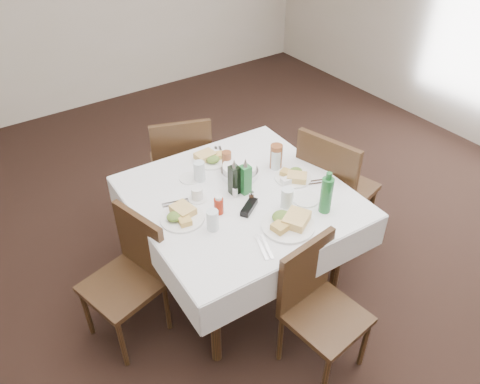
{
  "coord_description": "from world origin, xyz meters",
  "views": [
    {
      "loc": [
        -1.36,
        -1.65,
        2.51
      ],
      "look_at": [
        -0.07,
        0.2,
        0.8
      ],
      "focal_mm": 35.0,
      "sensor_mm": 36.0,
      "label": 1
    }
  ],
  "objects_px": {
    "dining_table": "(240,205)",
    "coffee_mug": "(197,194)",
    "chair_west": "(131,270)",
    "water_s": "(287,199)",
    "chair_south": "(316,300)",
    "bread_basket": "(240,171)",
    "ketchup_bottle": "(219,205)",
    "water_n": "(199,171)",
    "green_bottle": "(326,194)",
    "water_e": "(276,159)",
    "oil_cruet_dark": "(234,179)",
    "water_w": "(213,220)",
    "chair_north": "(182,162)",
    "oil_cruet_green": "(245,178)",
    "chair_east": "(332,185)"
  },
  "relations": [
    {
      "from": "dining_table",
      "to": "coffee_mug",
      "type": "height_order",
      "value": "coffee_mug"
    },
    {
      "from": "chair_west",
      "to": "water_s",
      "type": "relative_size",
      "value": 6.2
    },
    {
      "from": "chair_south",
      "to": "bread_basket",
      "type": "xyz_separation_m",
      "value": [
        0.1,
        0.89,
        0.32
      ]
    },
    {
      "from": "bread_basket",
      "to": "ketchup_bottle",
      "type": "xyz_separation_m",
      "value": [
        -0.31,
        -0.24,
        0.02
      ]
    },
    {
      "from": "water_s",
      "to": "dining_table",
      "type": "bearing_deg",
      "value": 120.39
    },
    {
      "from": "water_n",
      "to": "chair_south",
      "type": "bearing_deg",
      "value": -82.5
    },
    {
      "from": "water_s",
      "to": "green_bottle",
      "type": "relative_size",
      "value": 0.51
    },
    {
      "from": "water_n",
      "to": "water_e",
      "type": "bearing_deg",
      "value": -19.16
    },
    {
      "from": "bread_basket",
      "to": "green_bottle",
      "type": "xyz_separation_m",
      "value": [
        0.21,
        -0.58,
        0.08
      ]
    },
    {
      "from": "water_n",
      "to": "oil_cruet_dark",
      "type": "bearing_deg",
      "value": -66.15
    },
    {
      "from": "water_s",
      "to": "oil_cruet_dark",
      "type": "bearing_deg",
      "value": 119.63
    },
    {
      "from": "dining_table",
      "to": "chair_west",
      "type": "distance_m",
      "value": 0.76
    },
    {
      "from": "water_n",
      "to": "water_s",
      "type": "bearing_deg",
      "value": -62.86
    },
    {
      "from": "oil_cruet_dark",
      "to": "coffee_mug",
      "type": "relative_size",
      "value": 2.16
    },
    {
      "from": "water_s",
      "to": "water_w",
      "type": "relative_size",
      "value": 1.08
    },
    {
      "from": "chair_north",
      "to": "water_w",
      "type": "relative_size",
      "value": 7.37
    },
    {
      "from": "water_e",
      "to": "chair_north",
      "type": "bearing_deg",
      "value": 113.93
    },
    {
      "from": "bread_basket",
      "to": "oil_cruet_green",
      "type": "distance_m",
      "value": 0.2
    },
    {
      "from": "water_s",
      "to": "bread_basket",
      "type": "bearing_deg",
      "value": 95.22
    },
    {
      "from": "water_s",
      "to": "coffee_mug",
      "type": "height_order",
      "value": "water_s"
    },
    {
      "from": "chair_west",
      "to": "water_e",
      "type": "relative_size",
      "value": 6.16
    },
    {
      "from": "chair_west",
      "to": "water_n",
      "type": "distance_m",
      "value": 0.74
    },
    {
      "from": "green_bottle",
      "to": "chair_west",
      "type": "bearing_deg",
      "value": 155.74
    },
    {
      "from": "water_n",
      "to": "oil_cruet_dark",
      "type": "xyz_separation_m",
      "value": [
        0.11,
        -0.24,
        0.04
      ]
    },
    {
      "from": "dining_table",
      "to": "oil_cruet_green",
      "type": "distance_m",
      "value": 0.19
    },
    {
      "from": "bread_basket",
      "to": "oil_cruet_dark",
      "type": "xyz_separation_m",
      "value": [
        -0.13,
        -0.13,
        0.07
      ]
    },
    {
      "from": "water_n",
      "to": "bread_basket",
      "type": "xyz_separation_m",
      "value": [
        0.24,
        -0.11,
        -0.03
      ]
    },
    {
      "from": "oil_cruet_green",
      "to": "chair_south",
      "type": "bearing_deg",
      "value": -92.41
    },
    {
      "from": "water_w",
      "to": "oil_cruet_green",
      "type": "xyz_separation_m",
      "value": [
        0.34,
        0.17,
        0.04
      ]
    },
    {
      "from": "bread_basket",
      "to": "ketchup_bottle",
      "type": "distance_m",
      "value": 0.4
    },
    {
      "from": "chair_west",
      "to": "oil_cruet_dark",
      "type": "xyz_separation_m",
      "value": [
        0.72,
        -0.03,
        0.38
      ]
    },
    {
      "from": "water_n",
      "to": "ketchup_bottle",
      "type": "relative_size",
      "value": 1.11
    },
    {
      "from": "chair_east",
      "to": "chair_west",
      "type": "xyz_separation_m",
      "value": [
        -1.48,
        0.13,
        -0.08
      ]
    },
    {
      "from": "water_s",
      "to": "chair_south",
      "type": "bearing_deg",
      "value": -107.35
    },
    {
      "from": "chair_north",
      "to": "chair_south",
      "type": "distance_m",
      "value": 1.56
    },
    {
      "from": "chair_north",
      "to": "water_s",
      "type": "xyz_separation_m",
      "value": [
        0.12,
        -1.1,
        0.3
      ]
    },
    {
      "from": "chair_south",
      "to": "water_w",
      "type": "height_order",
      "value": "water_w"
    },
    {
      "from": "dining_table",
      "to": "green_bottle",
      "type": "xyz_separation_m",
      "value": [
        0.32,
        -0.41,
        0.2
      ]
    },
    {
      "from": "chair_north",
      "to": "chair_west",
      "type": "xyz_separation_m",
      "value": [
        -0.77,
        -0.77,
        -0.05
      ]
    },
    {
      "from": "chair_west",
      "to": "bread_basket",
      "type": "distance_m",
      "value": 0.91
    },
    {
      "from": "chair_east",
      "to": "water_n",
      "type": "distance_m",
      "value": 0.97
    },
    {
      "from": "chair_east",
      "to": "green_bottle",
      "type": "xyz_separation_m",
      "value": [
        -0.42,
        -0.34,
        0.32
      ]
    },
    {
      "from": "dining_table",
      "to": "oil_cruet_green",
      "type": "bearing_deg",
      "value": 3.25
    },
    {
      "from": "chair_east",
      "to": "oil_cruet_green",
      "type": "bearing_deg",
      "value": 174.59
    },
    {
      "from": "water_e",
      "to": "green_bottle",
      "type": "distance_m",
      "value": 0.52
    },
    {
      "from": "water_w",
      "to": "bread_basket",
      "type": "distance_m",
      "value": 0.54
    },
    {
      "from": "dining_table",
      "to": "bread_basket",
      "type": "bearing_deg",
      "value": 56.14
    },
    {
      "from": "chair_east",
      "to": "water_s",
      "type": "xyz_separation_m",
      "value": [
        -0.59,
        -0.2,
        0.27
      ]
    },
    {
      "from": "bread_basket",
      "to": "chair_east",
      "type": "bearing_deg",
      "value": -20.4
    },
    {
      "from": "chair_west",
      "to": "chair_east",
      "type": "bearing_deg",
      "value": -5.07
    }
  ]
}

